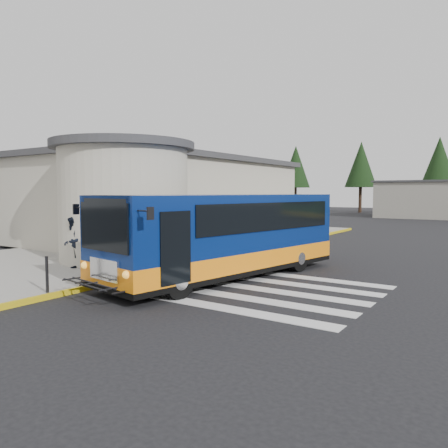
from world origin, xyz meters
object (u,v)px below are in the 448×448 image
Objects in this scene: transit_bus at (225,238)px; pedestrian_a at (127,251)px; pedestrian_b at (73,242)px; bollard at (47,274)px.

pedestrian_a is (-2.76, -1.89, -0.43)m from transit_bus.
pedestrian_b is 4.12m from bollard.
bollard is (2.81, -2.99, -0.43)m from pedestrian_b.
pedestrian_a is at bearing 53.83° from pedestrian_b.
transit_bus reaches higher than pedestrian_a.
pedestrian_b is 1.85× the size of bollard.
transit_bus is at bearing 64.36° from bollard.
transit_bus reaches higher than pedestrian_b.
pedestrian_b is at bearing 63.77° from pedestrian_a.
pedestrian_b reaches higher than pedestrian_a.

